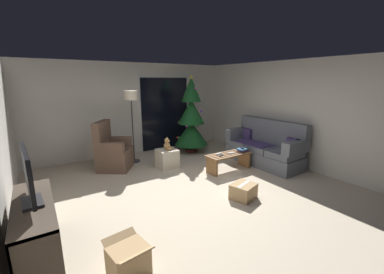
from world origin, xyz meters
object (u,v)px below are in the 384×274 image
Objects in this scene: book_stack at (242,150)px; cardboard_box_taped_mid_floor at (243,191)px; media_shelf at (34,237)px; remote_black at (221,155)px; armchair at (113,152)px; coffee_table at (229,159)px; teddy_bear_cream_by_tree at (176,155)px; teddy_bear_honey at (167,145)px; television at (28,176)px; cardboard_box_open_near_shelf at (129,260)px; floor_lamp at (131,102)px; christmas_tree at (191,119)px; remote_white at (231,153)px; couch at (265,148)px; remote_silver at (219,154)px; ottoman at (167,158)px; cell_phone at (242,148)px.

cardboard_box_taped_mid_floor is (-1.08, -1.14, -0.30)m from book_stack.
media_shelf is at bearing -166.43° from book_stack.
armchair reaches higher than remote_black.
media_shelf is 3.09m from cardboard_box_taped_mid_floor.
teddy_bear_cream_by_tree is at bearing 114.26° from coffee_table.
television is at bearing -144.19° from teddy_bear_honey.
armchair is 3.96× the size of teddy_bear_cream_by_tree.
floor_lamp is at bearing 68.93° from cardboard_box_open_near_shelf.
book_stack is 1.87m from christmas_tree.
teddy_bear_cream_by_tree is (-0.68, 1.40, -0.29)m from remote_white.
remote_white is at bearing 174.12° from couch.
book_stack is at bearing 173.13° from couch.
remote_silver is 0.11× the size of media_shelf.
ottoman is (-1.16, 0.96, -0.19)m from remote_white.
remote_white is (0.28, -0.11, 0.00)m from remote_silver.
television is 2.95× the size of teddy_bear_honey.
floor_lamp is at bearing 144.62° from couch.
remote_black is at bearing -82.50° from remote_white.
remote_black is (-1.31, 0.10, 0.01)m from couch.
media_shelf is at bearing -169.23° from couch.
ottoman is 1.54× the size of teddy_bear_honey.
media_shelf is 3.35m from teddy_bear_honey.
armchair reaches higher than teddy_bear_honey.
christmas_tree reaches higher than armchair.
media_shelf is at bearing 177.45° from cardboard_box_taped_mid_floor.
christmas_tree is (0.04, 1.75, 0.56)m from remote_white.
ottoman is at bearing -58.65° from floor_lamp.
remote_white is at bearing -39.64° from ottoman.
remote_silver is 1.08× the size of cell_phone.
armchair is 3.96× the size of teddy_bear_honey.
floor_lamp is 3.53m from television.
remote_silver and remote_white have the same top height.
remote_white reaches higher than teddy_bear_cream_by_tree.
floor_lamp reaches higher than coffee_table.
christmas_tree is at bearing 74.62° from cardboard_box_taped_mid_floor.
cell_phone is 2.88m from floor_lamp.
television is 1.91× the size of ottoman.
remote_silver is at bearing 17.00° from television.
christmas_tree is 3.13m from cardboard_box_taped_mid_floor.
christmas_tree is 7.67× the size of teddy_bear_honey.
coffee_table is 0.50× the size of christmas_tree.
couch is at bearing -126.84° from remote_black.
teddy_bear_honey is at bearing -122.31° from remote_white.
remote_silver is 0.55× the size of teddy_bear_honey.
armchair is at bearing 37.06° from remote_silver.
armchair is 3.40m from cardboard_box_open_near_shelf.
cell_phone is 0.07× the size of christmas_tree.
media_shelf reaches higher than book_stack.
book_stack is 1.76m from teddy_bear_honey.
coffee_table is 3.93m from media_shelf.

